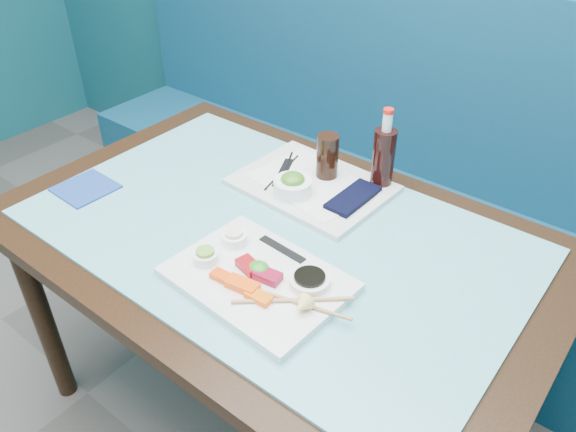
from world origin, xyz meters
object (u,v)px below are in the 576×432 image
Objects in this scene: dining_table at (273,257)px; serving_tray at (312,185)px; booth_bench at (413,206)px; cola_bottle_body at (383,160)px; cola_glass at (327,156)px; blue_napkin at (86,188)px; seaweed_bowl at (293,187)px; sashimi_plate at (258,279)px.

dining_table is 3.45× the size of serving_tray.
booth_bench is 0.69m from cola_bottle_body.
cola_glass reaches higher than blue_napkin.
blue_napkin is (-0.48, -0.32, -0.03)m from seaweed_bowl.
cola_bottle_body is at bearing 72.25° from dining_table.
cola_bottle_body is (0.15, 0.12, 0.08)m from serving_tray.
cola_bottle_body reaches higher than dining_table.
cola_bottle_body is at bearing 92.41° from sashimi_plate.
dining_table is 0.22m from sashimi_plate.
cola_bottle_body reaches higher than serving_tray.
seaweed_bowl is at bearing 108.67° from dining_table.
booth_bench is 1.09m from sashimi_plate.
cola_glass is (0.01, 0.05, 0.07)m from serving_tray.
sashimi_plate is at bearing -60.00° from dining_table.
dining_table is 0.40m from cola_bottle_body.
sashimi_plate reaches higher than dining_table.
cola_bottle_body is 0.82m from blue_napkin.
serving_tray is 0.21m from cola_bottle_body.
booth_bench reaches higher than seaweed_bowl.
booth_bench is 7.40× the size of serving_tray.
sashimi_plate reaches higher than blue_napkin.
booth_bench is at bearing 86.03° from seaweed_bowl.
dining_table is 9.62× the size of blue_napkin.
dining_table is 3.64× the size of sashimi_plate.
sashimi_plate is 0.35m from seaweed_bowl.
dining_table is 13.55× the size of seaweed_bowl.
seaweed_bowl is at bearing 118.58° from sashimi_plate.
cola_bottle_body is (0.16, 0.20, 0.05)m from seaweed_bowl.
cola_glass is at bearing 109.47° from sashimi_plate.
booth_bench is 1.21m from blue_napkin.
serving_tray is (-0.04, 0.22, 0.10)m from dining_table.
seaweed_bowl is at bearing -93.97° from booth_bench.
seaweed_bowl is (-0.05, 0.14, 0.13)m from dining_table.
cola_bottle_body is (0.11, -0.50, 0.47)m from booth_bench.
cola_bottle_body is at bearing 25.96° from cola_glass.
sashimi_plate is 2.21× the size of cola_bottle_body.
booth_bench is 2.14× the size of dining_table.
cola_glass is at bearing 81.25° from seaweed_bowl.
cola_glass is (-0.03, -0.57, 0.46)m from booth_bench.
serving_tray is at bearing 82.41° from seaweed_bowl.
serving_tray is 0.08m from seaweed_bowl.
cola_bottle_body reaches higher than cola_glass.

